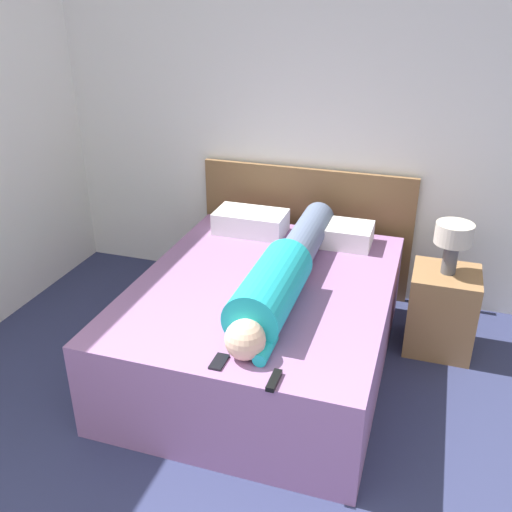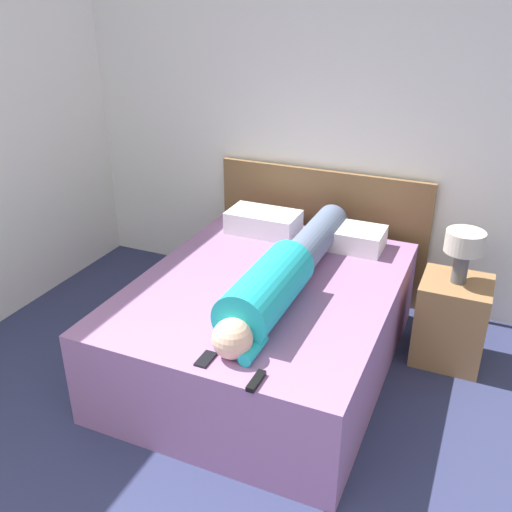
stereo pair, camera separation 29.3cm
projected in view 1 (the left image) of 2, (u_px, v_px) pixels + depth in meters
The scene contains 10 objects.
wall_back at pixel (321, 127), 4.18m from camera, with size 5.30×0.06×2.60m.
bed at pixel (263, 324), 3.62m from camera, with size 1.53×1.93×0.59m.
headboard at pixel (305, 230), 4.48m from camera, with size 1.65×0.04×1.00m.
nightstand at pixel (441, 311), 3.79m from camera, with size 0.43×0.41×0.57m.
table_lamp at pixel (453, 238), 3.56m from camera, with size 0.24×0.24×0.34m.
person_lying at pixel (283, 272), 3.34m from camera, with size 0.30×1.78×0.30m.
pillow_near_headboard at pixel (251, 222), 4.18m from camera, with size 0.51×0.30×0.16m.
pillow_second at pixel (337, 234), 4.00m from camera, with size 0.49×0.30×0.14m.
tv_remote at pixel (274, 380), 2.62m from camera, with size 0.04×0.15×0.02m.
cell_phone at pixel (219, 362), 2.76m from camera, with size 0.06×0.13×0.01m.
Camera 1 is at (0.84, -0.36, 2.25)m, focal length 40.00 mm.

